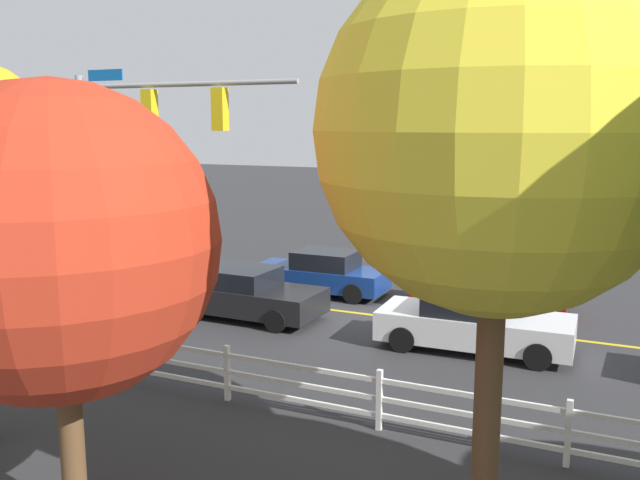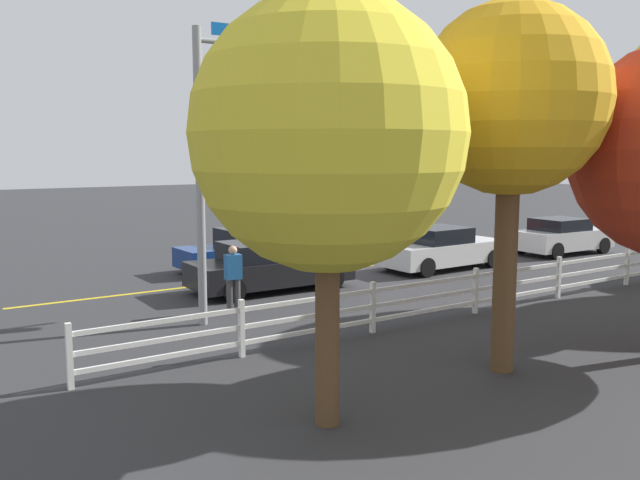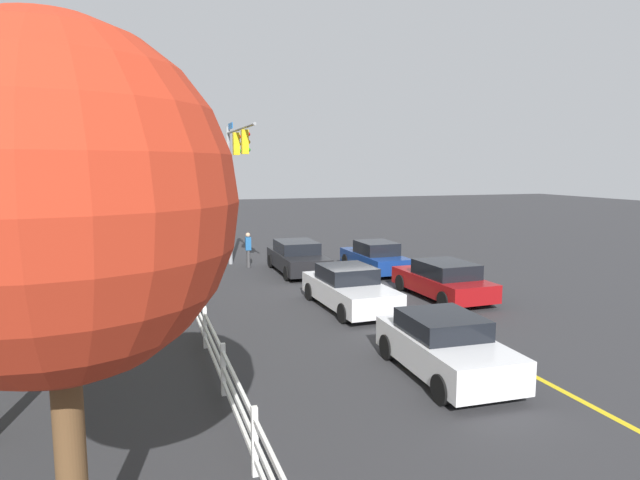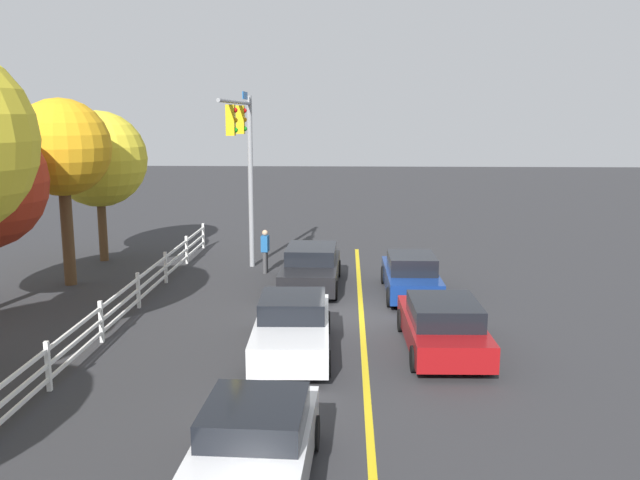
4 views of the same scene
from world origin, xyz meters
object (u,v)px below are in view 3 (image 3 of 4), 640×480
(tree_2, at_px, (54,204))
(tree_5, at_px, (90,180))
(car_2, at_px, (443,280))
(car_1, at_px, (349,289))
(car_0, at_px, (445,346))
(pedestrian, at_px, (248,248))
(tree_3, at_px, (41,191))
(car_4, at_px, (298,257))
(car_3, at_px, (375,257))
(tree_0, at_px, (88,166))
(tree_4, at_px, (92,143))

(tree_2, relative_size, tree_5, 1.03)
(car_2, bearing_deg, tree_2, 132.63)
(car_1, bearing_deg, car_0, -2.77)
(car_2, relative_size, pedestrian, 2.68)
(pedestrian, xyz_separation_m, tree_3, (-5.44, 8.08, 3.10))
(car_4, bearing_deg, car_3, 75.29)
(car_2, relative_size, car_4, 0.96)
(tree_3, bearing_deg, tree_0, -20.50)
(car_4, bearing_deg, tree_2, -22.66)
(car_2, height_order, tree_3, tree_3)
(tree_5, bearing_deg, car_1, -140.68)
(car_1, distance_m, car_4, 6.72)
(tree_3, bearing_deg, tree_5, -7.80)
(tree_3, bearing_deg, car_4, -71.34)
(car_0, xyz_separation_m, pedestrian, (15.21, 1.65, 0.24))
(car_0, distance_m, tree_0, 16.17)
(car_2, xyz_separation_m, tree_3, (3.08, 13.71, 3.35))
(tree_3, height_order, tree_4, tree_4)
(car_4, xyz_separation_m, tree_5, (4.05, 8.94, 3.54))
(car_0, bearing_deg, car_3, 165.25)
(car_4, height_order, tree_3, tree_3)
(car_0, relative_size, tree_3, 0.68)
(car_1, bearing_deg, car_4, 177.26)
(car_2, distance_m, tree_4, 12.81)
(tree_0, relative_size, tree_4, 0.86)
(tree_3, relative_size, tree_5, 0.98)
(tree_2, height_order, tree_4, tree_4)
(tree_5, bearing_deg, tree_4, -175.50)
(tree_0, height_order, tree_4, tree_4)
(car_4, xyz_separation_m, tree_3, (-3.36, 9.96, 3.32))
(tree_5, bearing_deg, tree_0, -176.63)
(car_4, xyz_separation_m, tree_0, (-0.01, 8.70, 4.17))
(tree_2, bearing_deg, tree_3, 8.86)
(car_3, relative_size, pedestrian, 2.62)
(car_3, bearing_deg, tree_2, 145.47)
(car_3, distance_m, tree_5, 13.83)
(car_1, relative_size, tree_5, 0.76)
(car_4, xyz_separation_m, pedestrian, (2.08, 1.88, 0.22))
(tree_0, bearing_deg, car_2, -117.34)
(car_2, xyz_separation_m, tree_4, (-2.10, 11.70, 4.77))
(tree_0, xyz_separation_m, tree_2, (-17.56, -0.96, -0.41))
(car_2, bearing_deg, tree_3, 75.91)
(car_0, xyz_separation_m, car_4, (13.13, -0.23, 0.01))
(car_0, distance_m, pedestrian, 15.30)
(car_2, distance_m, car_4, 7.46)
(car_1, bearing_deg, tree_4, -78.63)
(car_3, height_order, tree_0, tree_0)
(car_4, height_order, tree_5, tree_5)
(car_1, height_order, pedestrian, pedestrian)
(car_2, relative_size, tree_4, 0.59)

